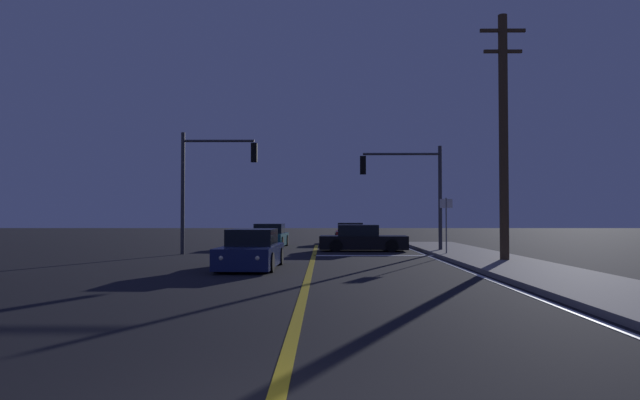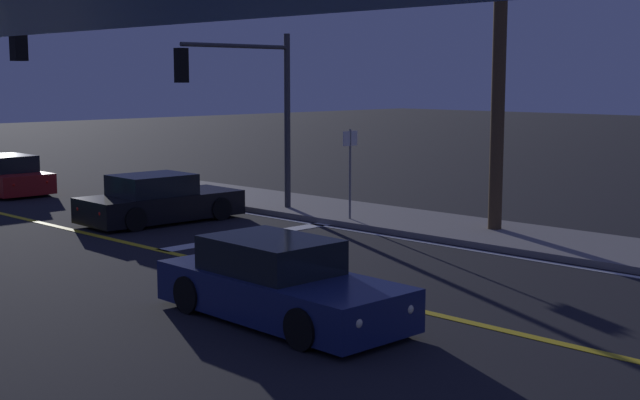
# 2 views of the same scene
# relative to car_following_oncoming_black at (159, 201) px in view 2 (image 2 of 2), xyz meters

# --- Properties ---
(lane_line_center) EXTENTS (0.20, 38.80, 0.01)m
(lane_line_center) POSITION_rel_car_following_oncoming_black_xyz_m (-2.41, -13.43, -0.58)
(lane_line_center) COLOR gold
(lane_line_center) RESTS_ON ground
(stop_bar) EXTENTS (5.36, 0.50, 0.01)m
(stop_bar) POSITION_rel_car_following_oncoming_black_xyz_m (0.27, -3.52, -0.58)
(stop_bar) COLOR white
(stop_bar) RESTS_ON ground
(car_following_oncoming_black) EXTENTS (4.54, 2.13, 1.34)m
(car_following_oncoming_black) POSITION_rel_car_following_oncoming_black_xyz_m (0.00, 0.00, 0.00)
(car_following_oncoming_black) COLOR black
(car_following_oncoming_black) RESTS_ON ground
(car_mid_block_red) EXTENTS (2.02, 4.29, 1.34)m
(car_mid_block_red) POSITION_rel_car_following_oncoming_black_xyz_m (-0.23, 8.94, -0.00)
(car_mid_block_red) COLOR maroon
(car_mid_block_red) RESTS_ON ground
(car_far_approaching_navy) EXTENTS (2.00, 4.69, 1.34)m
(car_far_approaching_navy) POSITION_rel_car_following_oncoming_black_xyz_m (-4.44, -9.73, -0.00)
(car_far_approaching_navy) COLOR navy
(car_far_approaching_navy) RESTS_ON ground
(traffic_signal_near_right) EXTENTS (4.02, 0.28, 5.24)m
(traffic_signal_near_right) POSITION_rel_car_following_oncoming_black_xyz_m (2.25, -1.22, 2.93)
(traffic_signal_near_right) COLOR #38383D
(traffic_signal_near_right) RESTS_ON ground
(utility_pole_right) EXTENTS (1.72, 0.34, 9.45)m
(utility_pole_right) POSITION_rel_car_following_oncoming_black_xyz_m (4.85, -7.75, 4.29)
(utility_pole_right) COLOR #4C3823
(utility_pole_right) RESTS_ON ground
(street_sign_corner) EXTENTS (0.56, 0.06, 2.60)m
(street_sign_corner) POSITION_rel_car_following_oncoming_black_xyz_m (3.45, -4.02, 1.15)
(street_sign_corner) COLOR slate
(street_sign_corner) RESTS_ON ground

